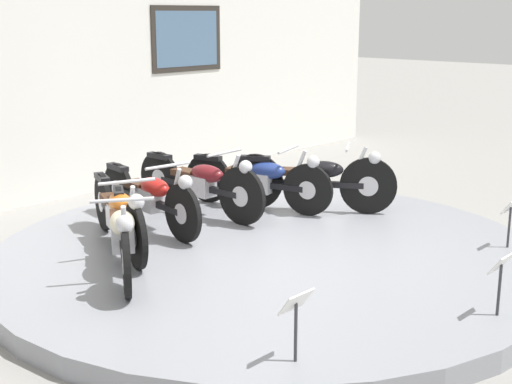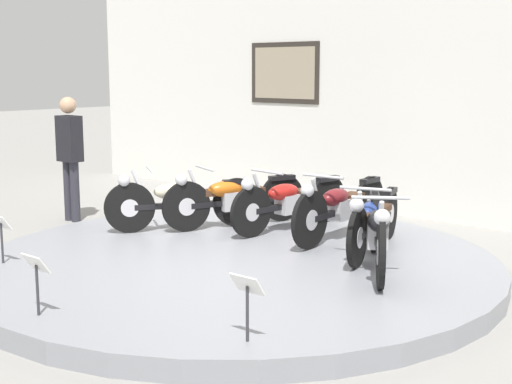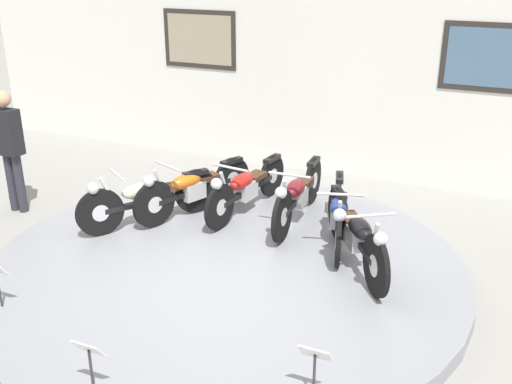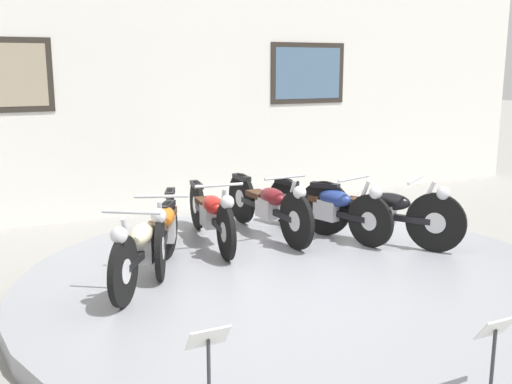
{
  "view_description": "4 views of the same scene",
  "coord_description": "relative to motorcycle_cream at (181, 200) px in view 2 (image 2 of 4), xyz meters",
  "views": [
    {
      "loc": [
        -5.09,
        -4.6,
        2.5
      ],
      "look_at": [
        0.27,
        0.42,
        0.65
      ],
      "focal_mm": 50.0,
      "sensor_mm": 36.0,
      "label": 1
    },
    {
      "loc": [
        4.93,
        -5.52,
        2.16
      ],
      "look_at": [
        0.07,
        0.23,
        0.87
      ],
      "focal_mm": 50.0,
      "sensor_mm": 36.0,
      "label": 2
    },
    {
      "loc": [
        2.81,
        -5.5,
        3.57
      ],
      "look_at": [
        0.21,
        0.4,
        0.95
      ],
      "focal_mm": 42.0,
      "sensor_mm": 36.0,
      "label": 3
    },
    {
      "loc": [
        -2.89,
        -4.9,
        2.23
      ],
      "look_at": [
        -0.28,
        0.42,
        0.98
      ],
      "focal_mm": 42.0,
      "sensor_mm": 36.0,
      "label": 4
    }
  ],
  "objects": [
    {
      "name": "ground_plane",
      "position": [
        1.4,
        -0.53,
        -0.57
      ],
      "size": [
        60.0,
        60.0,
        0.0
      ],
      "primitive_type": "plane",
      "color": "gray"
    },
    {
      "name": "display_platform",
      "position": [
        1.4,
        -0.53,
        -0.47
      ],
      "size": [
        5.56,
        5.56,
        0.19
      ],
      "primitive_type": "cylinder",
      "color": "gray",
      "rests_on": "ground_plane"
    },
    {
      "name": "back_wall",
      "position": [
        1.4,
        3.47,
        1.36
      ],
      "size": [
        14.0,
        0.22,
        3.85
      ],
      "color": "white",
      "rests_on": "ground_plane"
    },
    {
      "name": "motorcycle_cream",
      "position": [
        0.0,
        0.0,
        0.0
      ],
      "size": [
        1.15,
        1.66,
        0.79
      ],
      "color": "black",
      "rests_on": "display_platform"
    },
    {
      "name": "motorcycle_orange",
      "position": [
        0.37,
        0.55,
        0.0
      ],
      "size": [
        0.82,
        1.85,
        0.79
      ],
      "color": "black",
      "rests_on": "display_platform"
    },
    {
      "name": "motorcycle_red",
      "position": [
        1.02,
        0.87,
        -0.0
      ],
      "size": [
        0.54,
        1.95,
        0.78
      ],
      "color": "black",
      "rests_on": "display_platform"
    },
    {
      "name": "motorcycle_maroon",
      "position": [
        1.78,
        0.87,
        0.02
      ],
      "size": [
        0.54,
        2.01,
        0.81
      ],
      "color": "black",
      "rests_on": "display_platform"
    },
    {
      "name": "motorcycle_blue",
      "position": [
        2.43,
        0.55,
        -0.0
      ],
      "size": [
        0.68,
        1.9,
        0.78
      ],
      "color": "black",
      "rests_on": "display_platform"
    },
    {
      "name": "motorcycle_black",
      "position": [
        2.8,
        0.0,
        0.02
      ],
      "size": [
        1.16,
        1.72,
        0.81
      ],
      "color": "black",
      "rests_on": "display_platform"
    },
    {
      "name": "info_placard_front_left",
      "position": [
        -0.27,
        -2.29,
        -0.01
      ],
      "size": [
        0.26,
        0.11,
        0.51
      ],
      "color": "#333338",
      "rests_on": "display_platform"
    },
    {
      "name": "info_placard_front_centre",
      "position": [
        1.4,
        -2.96,
        -0.01
      ],
      "size": [
        0.26,
        0.11,
        0.51
      ],
      "color": "#333338",
      "rests_on": "display_platform"
    },
    {
      "name": "info_placard_front_right",
      "position": [
        3.07,
        -2.29,
        -0.01
      ],
      "size": [
        0.26,
        0.11,
        0.51
      ],
      "color": "#333338",
      "rests_on": "display_platform"
    },
    {
      "name": "visitor_standing",
      "position": [
        -2.23,
        -0.03,
        0.46
      ],
      "size": [
        0.36,
        0.24,
        1.79
      ],
      "color": "#2D2D38",
      "rests_on": "ground_plane"
    }
  ]
}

